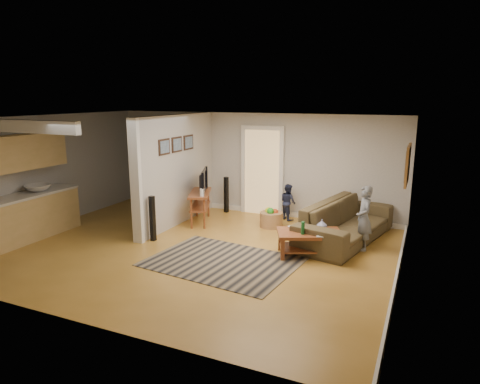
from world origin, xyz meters
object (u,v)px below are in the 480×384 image
object	(u,v)px
coffee_table	(310,237)
child	(362,249)
sofa	(345,240)
toy_basket	(271,219)
tv_console	(201,195)
toddler	(288,219)
speaker_right	(226,195)
speaker_left	(153,219)

from	to	relation	value
coffee_table	child	size ratio (longest dim) A/B	1.07
sofa	child	xyz separation A→B (m)	(0.40, -0.39, 0.00)
coffee_table	toy_basket	distance (m)	1.88
sofa	tv_console	xyz separation A→B (m)	(-3.34, -0.06, 0.66)
sofa	toddler	xyz separation A→B (m)	(-1.54, 0.99, 0.00)
tv_console	speaker_right	distance (m)	1.08
tv_console	toy_basket	world-z (taller)	tv_console
toy_basket	toddler	xyz separation A→B (m)	(0.16, 0.71, -0.19)
sofa	toy_basket	bearing A→B (deg)	93.78
speaker_left	toy_basket	size ratio (longest dim) A/B	1.81
speaker_left	toy_basket	world-z (taller)	speaker_left
speaker_right	tv_console	bearing A→B (deg)	-83.83
coffee_table	speaker_left	world-z (taller)	speaker_left
speaker_left	child	world-z (taller)	speaker_left
tv_console	speaker_right	bearing A→B (deg)	58.70
sofa	coffee_table	distance (m)	1.25
sofa	child	world-z (taller)	child
speaker_right	toy_basket	distance (m)	1.65
toddler	toy_basket	bearing A→B (deg)	115.86
coffee_table	speaker_right	bearing A→B (deg)	142.48
speaker_left	toddler	distance (m)	3.34
sofa	toddler	bearing A→B (deg)	70.34
speaker_left	speaker_right	xyz separation A→B (m)	(0.42, 2.59, -0.01)
tv_console	speaker_right	world-z (taller)	tv_console
tv_console	child	distance (m)	3.81
speaker_right	child	size ratio (longest dim) A/B	0.73
speaker_left	toddler	xyz separation A→B (m)	(2.06, 2.59, -0.47)
coffee_table	tv_console	size ratio (longest dim) A/B	1.09
speaker_right	toddler	world-z (taller)	speaker_right
sofa	tv_console	size ratio (longest dim) A/B	2.22
speaker_left	speaker_right	size ratio (longest dim) A/B	1.03
tv_console	speaker_right	xyz separation A→B (m)	(0.16, 1.05, -0.20)
sofa	toddler	world-z (taller)	toddler
tv_console	toy_basket	xyz separation A→B (m)	(1.63, 0.34, -0.47)
coffee_table	toy_basket	size ratio (longest dim) A/B	2.59
tv_console	speaker_right	size ratio (longest dim) A/B	1.35
sofa	child	bearing A→B (deg)	-121.45
coffee_table	tv_console	world-z (taller)	tv_console
toddler	speaker_right	bearing A→B (deg)	38.88
sofa	tv_console	bearing A→B (deg)	103.99
tv_console	child	size ratio (longest dim) A/B	0.99
coffee_table	toddler	bearing A→B (deg)	117.55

